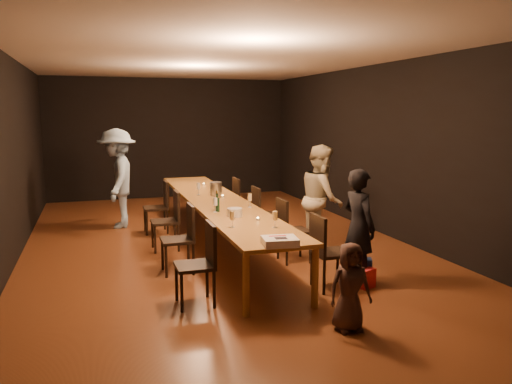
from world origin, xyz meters
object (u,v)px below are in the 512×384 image
object	(u,v)px
chair_left_2	(165,221)
woman_tan	(322,198)
plate_stack	(235,212)
chair_right_0	(332,252)
man_blue	(118,178)
chair_left_3	(156,207)
woman_birthday	(359,227)
chair_left_0	(195,265)
chair_right_3	(246,202)
chair_right_1	(294,230)
table	(217,203)
champagne_bottle	(217,201)
chair_left_1	(177,239)
birthday_cake	(280,241)
chair_right_2	(267,214)
ice_bucket	(216,189)
child	(350,287)

from	to	relation	value
chair_left_2	woman_tan	xyz separation A→B (m)	(2.32, -0.81, 0.37)
plate_stack	chair_right_0	bearing A→B (deg)	-49.23
man_blue	chair_left_3	bearing A→B (deg)	50.27
chair_left_3	woman_birthday	world-z (taller)	woman_birthday
chair_left_0	chair_right_3	bearing A→B (deg)	-25.28
chair_left_3	woman_tan	bearing A→B (deg)	-130.88
chair_right_1	man_blue	distance (m)	3.86
chair_right_0	plate_stack	size ratio (longest dim) A/B	4.49
table	chair_right_0	distance (m)	2.56
chair_left_2	woman_birthday	distance (m)	3.15
woman_birthday	champagne_bottle	size ratio (longest dim) A/B	4.88
chair_right_3	chair_left_3	distance (m)	1.70
chair_left_0	champagne_bottle	size ratio (longest dim) A/B	3.09
chair_right_1	chair_left_1	distance (m)	1.70
chair_left_3	man_blue	bearing A→B (deg)	42.66
chair_left_3	birthday_cake	xyz separation A→B (m)	(0.83, -4.10, 0.33)
chair_right_2	man_blue	size ratio (longest dim) A/B	0.50
plate_stack	chair_left_1	bearing A→B (deg)	170.87
table	chair_right_2	size ratio (longest dim) A/B	6.45
table	ice_bucket	xyz separation A→B (m)	(0.09, 0.46, 0.16)
man_blue	champagne_bottle	bearing A→B (deg)	31.58
chair_left_1	champagne_bottle	world-z (taller)	champagne_bottle
birthday_cake	chair_right_0	bearing A→B (deg)	37.56
chair_left_2	champagne_bottle	distance (m)	1.19
chair_left_3	child	bearing A→B (deg)	-164.27
chair_left_2	champagne_bottle	world-z (taller)	champagne_bottle
table	chair_right_1	size ratio (longest dim) A/B	6.45
chair_right_3	plate_stack	bearing A→B (deg)	-20.18
chair_right_2	man_blue	bearing A→B (deg)	-128.85
chair_left_3	chair_left_0	bearing A→B (deg)	-180.00
chair_left_1	woman_birthday	world-z (taller)	woman_birthday
chair_left_2	woman_birthday	size ratio (longest dim) A/B	0.63
chair_right_0	woman_birthday	world-z (taller)	woman_birthday
woman_birthday	man_blue	xyz separation A→B (m)	(-2.71, 4.18, 0.20)
woman_birthday	champagne_bottle	distance (m)	2.05
chair_right_3	birthday_cake	xyz separation A→B (m)	(-0.87, -4.10, 0.33)
chair_right_1	man_blue	world-z (taller)	man_blue
woman_tan	birthday_cake	distance (m)	2.57
chair_left_2	champagne_bottle	bearing A→B (deg)	-145.60
chair_right_1	chair_left_2	world-z (taller)	same
chair_right_0	chair_right_2	world-z (taller)	same
chair_left_1	woman_birthday	bearing A→B (deg)	-118.12
chair_left_3	champagne_bottle	size ratio (longest dim) A/B	3.09
birthday_cake	champagne_bottle	xyz separation A→B (m)	(-0.20, 1.99, 0.11)
chair_left_2	ice_bucket	size ratio (longest dim) A/B	4.03
birthday_cake	champagne_bottle	distance (m)	2.00
woman_tan	man_blue	bearing A→B (deg)	68.33
chair_right_2	man_blue	distance (m)	3.00
table	woman_tan	distance (m)	1.68
child	plate_stack	xyz separation A→B (m)	(-0.56, 2.21, 0.36)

